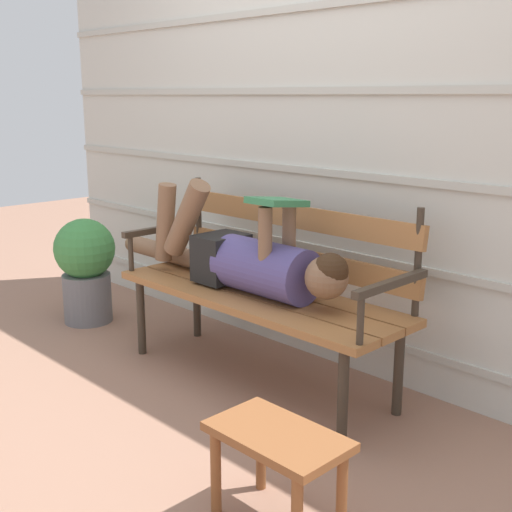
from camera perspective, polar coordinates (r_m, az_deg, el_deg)
ground_plane at (r=3.28m, az=-0.98°, el=-11.04°), size 12.00×12.00×0.00m
house_siding at (r=3.40m, az=5.98°, el=10.63°), size 4.57×0.08×2.39m
park_bench at (r=3.20m, az=0.91°, el=-2.13°), size 1.57×0.52×0.92m
reclining_person at (r=3.18m, az=-0.97°, el=-0.17°), size 1.66×0.26×0.52m
footstool at (r=2.21m, az=1.87°, el=-16.40°), size 0.45×0.26×0.33m
potted_plant at (r=4.18m, az=-14.48°, el=-0.81°), size 0.37×0.37×0.65m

